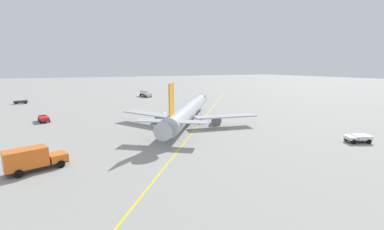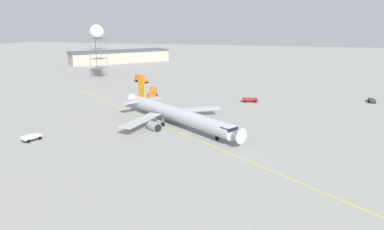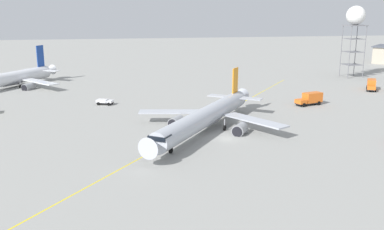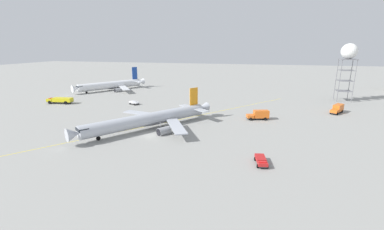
{
  "view_description": "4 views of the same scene",
  "coord_description": "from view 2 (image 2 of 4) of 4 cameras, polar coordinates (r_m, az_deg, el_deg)",
  "views": [
    {
      "loc": [
        61.46,
        -23.88,
        13.21
      ],
      "look_at": [
        9.2,
        1.93,
        2.35
      ],
      "focal_mm": 24.22,
      "sensor_mm": 36.0,
      "label": 1
    },
    {
      "loc": [
        -19.03,
        84.67,
        26.47
      ],
      "look_at": [
        1.98,
        2.26,
        2.95
      ],
      "focal_mm": 32.04,
      "sensor_mm": 36.0,
      "label": 2
    },
    {
      "loc": [
        -73.98,
        21.55,
        23.06
      ],
      "look_at": [
        4.53,
        5.84,
        3.7
      ],
      "focal_mm": 40.51,
      "sensor_mm": 36.0,
      "label": 3
    },
    {
      "loc": [
        -60.97,
        -27.38,
        23.46
      ],
      "look_at": [
        11.45,
        -8.72,
        3.54
      ],
      "focal_mm": 24.19,
      "sensor_mm": 36.0,
      "label": 4
    }
  ],
  "objects": [
    {
      "name": "catering_truck_truck_extra",
      "position": [
        154.35,
        -8.49,
        6.04
      ],
      "size": [
        7.45,
        5.86,
        3.1
      ],
      "rotation": [
        0.0,
        0.0,
        2.58
      ],
      "color": "#232326",
      "rests_on": "ground_plane"
    },
    {
      "name": "catering_truck_truck",
      "position": [
        123.46,
        -6.52,
        3.76
      ],
      "size": [
        4.28,
        7.49,
        3.1
      ],
      "rotation": [
        0.0,
        0.0,
        1.85
      ],
      "color": "#232326",
      "rests_on": "ground_plane"
    },
    {
      "name": "ops_pickup_truck",
      "position": [
        116.81,
        9.62,
        2.55
      ],
      "size": [
        5.34,
        2.89,
        1.41
      ],
      "rotation": [
        0.0,
        0.0,
        3.31
      ],
      "color": "#232326",
      "rests_on": "ground_plane"
    },
    {
      "name": "taxiway_centreline",
      "position": [
        87.05,
        -3.48,
        -2.27
      ],
      "size": [
        113.89,
        87.77,
        0.01
      ],
      "rotation": [
        0.0,
        0.0,
        2.49
      ],
      "color": "yellow",
      "rests_on": "ground_plane"
    },
    {
      "name": "ground_plane",
      "position": [
        90.73,
        1.56,
        -1.51
      ],
      "size": [
        600.0,
        600.0,
        0.0
      ],
      "primitive_type": "plane",
      "color": "gray"
    },
    {
      "name": "pushback_tug_truck",
      "position": [
        86.34,
        -25.23,
        -3.37
      ],
      "size": [
        3.5,
        4.52,
        1.3
      ],
      "rotation": [
        0.0,
        0.0,
        4.32
      ],
      "color": "#232326",
      "rests_on": "ground_plane"
    },
    {
      "name": "terminal_shed",
      "position": [
        231.55,
        -11.92,
        9.53
      ],
      "size": [
        58.27,
        56.86,
        7.7
      ],
      "rotation": [
        0.0,
        0.0,
        7.05
      ],
      "color": "#B2A893",
      "rests_on": "ground_plane"
    },
    {
      "name": "airliner_main",
      "position": [
        89.1,
        -2.66,
        0.02
      ],
      "size": [
        38.61,
        30.46,
        10.7
      ],
      "rotation": [
        0.0,
        0.0,
        2.51
      ],
      "color": "#B2B7C1",
      "rests_on": "ground_plane"
    },
    {
      "name": "baggage_truck_truck",
      "position": [
        129.45,
        27.76,
        2.18
      ],
      "size": [
        2.2,
        4.33,
        1.22
      ],
      "rotation": [
        0.0,
        0.0,
        1.53
      ],
      "color": "#232326",
      "rests_on": "ground_plane"
    },
    {
      "name": "radar_tower",
      "position": [
        170.74,
        -15.56,
        12.89
      ],
      "size": [
        6.47,
        6.47,
        24.68
      ],
      "color": "slate",
      "rests_on": "ground_plane"
    }
  ]
}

